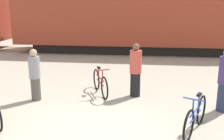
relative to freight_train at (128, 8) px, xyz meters
The scene contains 8 objects.
ground_plane 10.94m from the freight_train, 90.00° to the right, with size 80.00×80.00×0.00m, color #B2A893.
freight_train is the anchor object (origin of this frame).
rail_near 2.69m from the freight_train, 90.00° to the right, with size 54.41×0.07×0.01m, color #4C4238.
rail_far 2.69m from the freight_train, 90.00° to the left, with size 54.41×0.07×0.01m, color #4C4238.
bicycle_maroon 8.14m from the freight_train, 92.58° to the right, with size 0.76×1.58×0.89m.
bicycle_blue 10.63m from the freight_train, 77.67° to the right, with size 0.80×1.62×0.91m.
person_in_red 8.09m from the freight_train, 84.36° to the right, with size 0.37×0.37×1.69m.
person_in_grey 9.05m from the freight_train, 104.42° to the right, with size 0.33×0.33×1.57m.
Camera 1 is at (1.02, -5.19, 2.86)m, focal length 42.00 mm.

